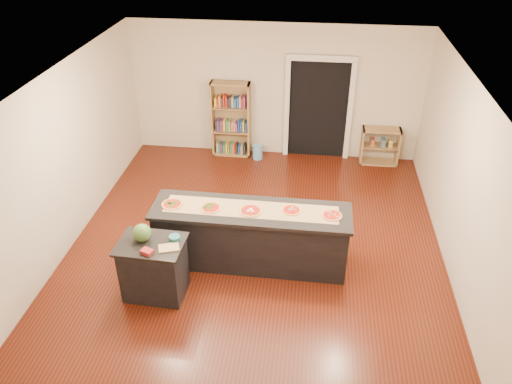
# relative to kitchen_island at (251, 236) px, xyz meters

# --- Properties ---
(room) EXTENTS (6.00, 7.00, 2.80)m
(room) POSITION_rel_kitchen_island_xyz_m (0.02, 0.27, 0.91)
(room) COLOR beige
(room) RESTS_ON ground
(doorway) EXTENTS (1.40, 0.09, 2.21)m
(doorway) POSITION_rel_kitchen_island_xyz_m (0.92, 3.73, 0.71)
(doorway) COLOR black
(doorway) RESTS_ON room
(kitchen_island) EXTENTS (2.96, 0.80, 0.98)m
(kitchen_island) POSITION_rel_kitchen_island_xyz_m (0.00, 0.00, 0.00)
(kitchen_island) COLOR black
(kitchen_island) RESTS_ON ground
(side_counter) EXTENTS (0.91, 0.66, 0.90)m
(side_counter) POSITION_rel_kitchen_island_xyz_m (-1.27, -0.85, -0.04)
(side_counter) COLOR black
(side_counter) RESTS_ON ground
(bookshelf) EXTENTS (0.81, 0.29, 1.63)m
(bookshelf) POSITION_rel_kitchen_island_xyz_m (-0.89, 3.57, 0.32)
(bookshelf) COLOR #A17E4E
(bookshelf) RESTS_ON ground
(low_shelf) EXTENTS (0.78, 0.34, 0.78)m
(low_shelf) POSITION_rel_kitchen_island_xyz_m (2.25, 3.55, -0.10)
(low_shelf) COLOR #A17E4E
(low_shelf) RESTS_ON ground
(waste_bin) EXTENTS (0.21, 0.21, 0.31)m
(waste_bin) POSITION_rel_kitchen_island_xyz_m (-0.31, 3.43, -0.34)
(waste_bin) COLOR #63ACDD
(waste_bin) RESTS_ON ground
(kraft_paper) EXTENTS (2.58, 0.48, 0.00)m
(kraft_paper) POSITION_rel_kitchen_island_xyz_m (0.00, 0.02, 0.49)
(kraft_paper) COLOR tan
(kraft_paper) RESTS_ON kitchen_island
(watermelon) EXTENTS (0.25, 0.25, 0.25)m
(watermelon) POSITION_rel_kitchen_island_xyz_m (-1.39, -0.80, 0.53)
(watermelon) COLOR #144214
(watermelon) RESTS_ON side_counter
(cutting_board) EXTENTS (0.32, 0.26, 0.02)m
(cutting_board) POSITION_rel_kitchen_island_xyz_m (-0.99, -0.93, 0.41)
(cutting_board) COLOR tan
(cutting_board) RESTS_ON side_counter
(package_red) EXTENTS (0.19, 0.16, 0.06)m
(package_red) POSITION_rel_kitchen_island_xyz_m (-1.25, -1.07, 0.43)
(package_red) COLOR maroon
(package_red) RESTS_ON side_counter
(package_teal) EXTENTS (0.16, 0.16, 0.06)m
(package_teal) POSITION_rel_kitchen_island_xyz_m (-0.96, -0.73, 0.43)
(package_teal) COLOR #195966
(package_teal) RESTS_ON side_counter
(pizza_a) EXTENTS (0.30, 0.30, 0.02)m
(pizza_a) POSITION_rel_kitchen_island_xyz_m (-1.18, -0.01, 0.50)
(pizza_a) COLOR tan
(pizza_a) RESTS_ON kitchen_island
(pizza_b) EXTENTS (0.29, 0.29, 0.02)m
(pizza_b) POSITION_rel_kitchen_island_xyz_m (-0.59, -0.04, 0.50)
(pizza_b) COLOR tan
(pizza_b) RESTS_ON kitchen_island
(pizza_c) EXTENTS (0.33, 0.33, 0.02)m
(pizza_c) POSITION_rel_kitchen_island_xyz_m (-0.00, -0.04, 0.50)
(pizza_c) COLOR tan
(pizza_c) RESTS_ON kitchen_island
(pizza_d) EXTENTS (0.29, 0.29, 0.02)m
(pizza_d) POSITION_rel_kitchen_island_xyz_m (0.59, 0.05, 0.50)
(pizza_d) COLOR tan
(pizza_d) RESTS_ON kitchen_island
(pizza_e) EXTENTS (0.30, 0.30, 0.02)m
(pizza_e) POSITION_rel_kitchen_island_xyz_m (1.18, -0.02, 0.50)
(pizza_e) COLOR tan
(pizza_e) RESTS_ON kitchen_island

